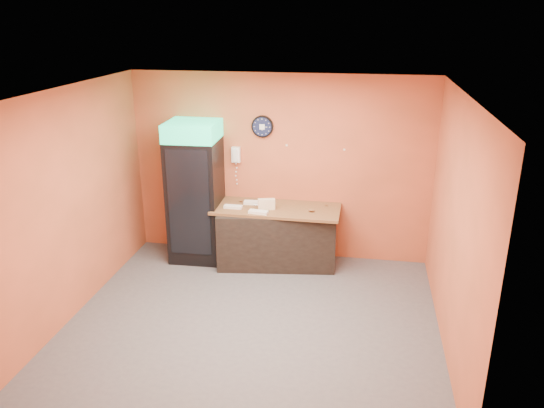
# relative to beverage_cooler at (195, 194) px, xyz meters

# --- Properties ---
(floor) EXTENTS (4.50, 4.50, 0.00)m
(floor) POSITION_rel_beverage_cooler_xyz_m (1.22, -1.60, -1.04)
(floor) COLOR #47474C
(floor) RESTS_ON ground
(back_wall) EXTENTS (4.50, 0.02, 2.80)m
(back_wall) POSITION_rel_beverage_cooler_xyz_m (1.22, 0.40, 0.36)
(back_wall) COLOR #D4613B
(back_wall) RESTS_ON floor
(left_wall) EXTENTS (0.02, 4.00, 2.80)m
(left_wall) POSITION_rel_beverage_cooler_xyz_m (-1.03, -1.60, 0.36)
(left_wall) COLOR #D4613B
(left_wall) RESTS_ON floor
(right_wall) EXTENTS (0.02, 4.00, 2.80)m
(right_wall) POSITION_rel_beverage_cooler_xyz_m (3.47, -1.60, 0.36)
(right_wall) COLOR #D4613B
(right_wall) RESTS_ON floor
(ceiling) EXTENTS (4.50, 4.00, 0.02)m
(ceiling) POSITION_rel_beverage_cooler_xyz_m (1.22, -1.60, 1.76)
(ceiling) COLOR white
(ceiling) RESTS_ON back_wall
(beverage_cooler) EXTENTS (0.77, 0.78, 2.13)m
(beverage_cooler) POSITION_rel_beverage_cooler_xyz_m (0.00, 0.00, 0.00)
(beverage_cooler) COLOR black
(beverage_cooler) RESTS_ON floor
(prep_counter) EXTENTS (1.80, 0.99, 0.86)m
(prep_counter) POSITION_rel_beverage_cooler_xyz_m (1.24, 0.02, -0.61)
(prep_counter) COLOR black
(prep_counter) RESTS_ON floor
(wall_clock) EXTENTS (0.32, 0.06, 0.32)m
(wall_clock) POSITION_rel_beverage_cooler_xyz_m (0.97, 0.37, 0.98)
(wall_clock) COLOR black
(wall_clock) RESTS_ON back_wall
(wall_phone) EXTENTS (0.13, 0.11, 0.23)m
(wall_phone) POSITION_rel_beverage_cooler_xyz_m (0.56, 0.34, 0.54)
(wall_phone) COLOR white
(wall_phone) RESTS_ON back_wall
(butcher_paper) EXTENTS (1.87, 0.79, 0.04)m
(butcher_paper) POSITION_rel_beverage_cooler_xyz_m (1.24, 0.02, -0.16)
(butcher_paper) COLOR brown
(butcher_paper) RESTS_ON prep_counter
(sub_roll_stack) EXTENTS (0.26, 0.15, 0.16)m
(sub_roll_stack) POSITION_rel_beverage_cooler_xyz_m (1.11, -0.08, -0.06)
(sub_roll_stack) COLOR beige
(sub_roll_stack) RESTS_ON butcher_paper
(wrapped_sandwich_left) EXTENTS (0.27, 0.11, 0.04)m
(wrapped_sandwich_left) POSITION_rel_beverage_cooler_xyz_m (0.61, -0.11, -0.12)
(wrapped_sandwich_left) COLOR silver
(wrapped_sandwich_left) RESTS_ON butcher_paper
(wrapped_sandwich_mid) EXTENTS (0.29, 0.14, 0.04)m
(wrapped_sandwich_mid) POSITION_rel_beverage_cooler_xyz_m (1.02, -0.26, -0.12)
(wrapped_sandwich_mid) COLOR silver
(wrapped_sandwich_mid) RESTS_ON butcher_paper
(wrapped_sandwich_right) EXTENTS (0.31, 0.14, 0.04)m
(wrapped_sandwich_right) POSITION_rel_beverage_cooler_xyz_m (0.88, 0.11, -0.12)
(wrapped_sandwich_right) COLOR silver
(wrapped_sandwich_right) RESTS_ON butcher_paper
(kitchen_tool) EXTENTS (0.07, 0.07, 0.07)m
(kitchen_tool) POSITION_rel_beverage_cooler_xyz_m (1.06, 0.04, -0.11)
(kitchen_tool) COLOR silver
(kitchen_tool) RESTS_ON butcher_paper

